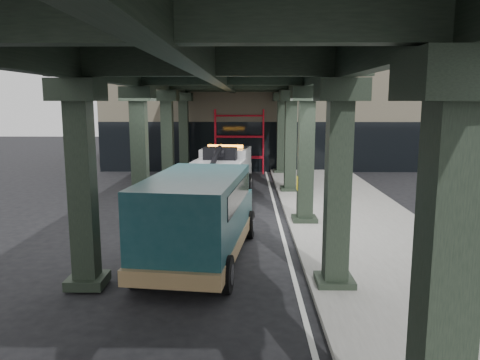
{
  "coord_description": "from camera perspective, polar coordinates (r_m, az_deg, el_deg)",
  "views": [
    {
      "loc": [
        0.47,
        -14.76,
        4.5
      ],
      "look_at": [
        0.23,
        1.78,
        1.7
      ],
      "focal_mm": 35.0,
      "sensor_mm": 36.0,
      "label": 1
    }
  ],
  "objects": [
    {
      "name": "sidewalk",
      "position": [
        17.8,
        13.94,
        -5.08
      ],
      "size": [
        5.0,
        40.0,
        0.15
      ],
      "primitive_type": "cube",
      "color": "gray",
      "rests_on": "ground"
    },
    {
      "name": "ground",
      "position": [
        15.44,
        -0.96,
        -7.34
      ],
      "size": [
        90.0,
        90.0,
        0.0
      ],
      "primitive_type": "plane",
      "color": "black",
      "rests_on": "ground"
    },
    {
      "name": "towed_van",
      "position": [
        13.07,
        -5.05,
        -4.32
      ],
      "size": [
        3.15,
        6.49,
        2.53
      ],
      "rotation": [
        0.0,
        0.0,
        -0.13
      ],
      "color": "#10343A",
      "rests_on": "ground"
    },
    {
      "name": "tow_truck",
      "position": [
        20.82,
        -2.58,
        0.62
      ],
      "size": [
        3.1,
        8.03,
        2.57
      ],
      "rotation": [
        0.0,
        0.0,
        -0.13
      ],
      "color": "black",
      "rests_on": "ground"
    },
    {
      "name": "building",
      "position": [
        34.8,
        3.39,
        8.77
      ],
      "size": [
        22.0,
        10.0,
        8.0
      ],
      "primitive_type": "cube",
      "color": "#C6B793",
      "rests_on": "ground"
    },
    {
      "name": "lane_stripe",
      "position": [
        17.4,
        4.87,
        -5.4
      ],
      "size": [
        0.12,
        38.0,
        0.01
      ],
      "primitive_type": "cube",
      "color": "silver",
      "rests_on": "ground"
    },
    {
      "name": "viaduct",
      "position": [
        16.81,
        -2.2,
        12.88
      ],
      "size": [
        7.4,
        32.0,
        6.4
      ],
      "color": "black",
      "rests_on": "ground"
    },
    {
      "name": "scaffolding",
      "position": [
        29.51,
        -0.09,
        4.96
      ],
      "size": [
        3.08,
        0.88,
        4.0
      ],
      "color": "red",
      "rests_on": "ground"
    }
  ]
}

